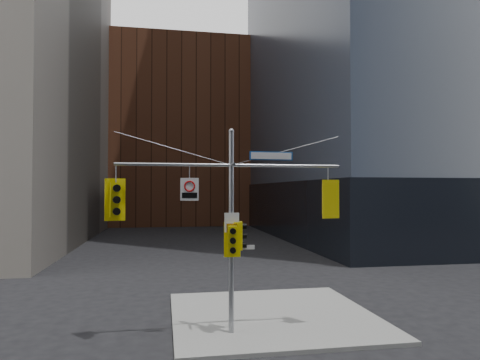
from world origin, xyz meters
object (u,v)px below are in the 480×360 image
object	(u,v)px
traffic_light_east_arm	(328,199)
regulatory_sign_arm	(190,189)
street_sign_blade	(271,156)
signal_assembly	(231,210)
traffic_light_west_arm	(116,200)
traffic_light_pole_side	(240,236)
traffic_light_pole_front	(233,240)

from	to	relation	value
traffic_light_east_arm	regulatory_sign_arm	bearing A→B (deg)	-6.74
street_sign_blade	traffic_light_east_arm	bearing A→B (deg)	-2.11
traffic_light_east_arm	signal_assembly	bearing A→B (deg)	-6.97
traffic_light_east_arm	street_sign_blade	size ratio (longest dim) A/B	0.88
traffic_light_east_arm	street_sign_blade	distance (m)	2.65
signal_assembly	traffic_light_west_arm	size ratio (longest dim) A/B	5.57
traffic_light_pole_side	regulatory_sign_arm	distance (m)	2.44
traffic_light_west_arm	traffic_light_east_arm	bearing A→B (deg)	-13.62
signal_assembly	traffic_light_west_arm	world-z (taller)	signal_assembly
traffic_light_west_arm	traffic_light_pole_front	xyz separation A→B (m)	(3.93, -0.28, -1.40)
street_sign_blade	traffic_light_pole_side	bearing A→B (deg)	178.03
traffic_light_west_arm	signal_assembly	bearing A→B (deg)	-13.72
traffic_light_pole_side	regulatory_sign_arm	bearing A→B (deg)	98.55
regulatory_sign_arm	traffic_light_pole_front	bearing A→B (deg)	-7.74
traffic_light_west_arm	traffic_light_pole_front	size ratio (longest dim) A/B	1.18
traffic_light_east_arm	traffic_light_pole_front	bearing A→B (deg)	-2.72
traffic_light_east_arm	traffic_light_pole_side	bearing A→B (deg)	-6.99
signal_assembly	traffic_light_pole_side	bearing A→B (deg)	0.24
signal_assembly	traffic_light_west_arm	xyz separation A→B (m)	(-3.93, 0.01, 0.38)
traffic_light_west_arm	traffic_light_east_arm	world-z (taller)	traffic_light_west_arm
traffic_light_east_arm	traffic_light_pole_side	distance (m)	3.52
traffic_light_pole_side	traffic_light_pole_front	xyz separation A→B (m)	(-0.32, -0.27, -0.12)
street_sign_blade	regulatory_sign_arm	world-z (taller)	street_sign_blade
traffic_light_pole_side	traffic_light_pole_front	distance (m)	0.43
traffic_light_west_arm	traffic_light_pole_side	xyz separation A→B (m)	(4.25, -0.01, -1.29)
traffic_light_west_arm	traffic_light_pole_front	distance (m)	4.18
traffic_light_east_arm	traffic_light_pole_side	world-z (taller)	traffic_light_east_arm
traffic_light_west_arm	traffic_light_pole_front	world-z (taller)	traffic_light_west_arm
signal_assembly	traffic_light_west_arm	bearing A→B (deg)	179.80
traffic_light_pole_side	regulatory_sign_arm	world-z (taller)	regulatory_sign_arm
traffic_light_pole_front	traffic_light_pole_side	bearing A→B (deg)	45.07
traffic_light_west_arm	traffic_light_east_arm	size ratio (longest dim) A/B	1.03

